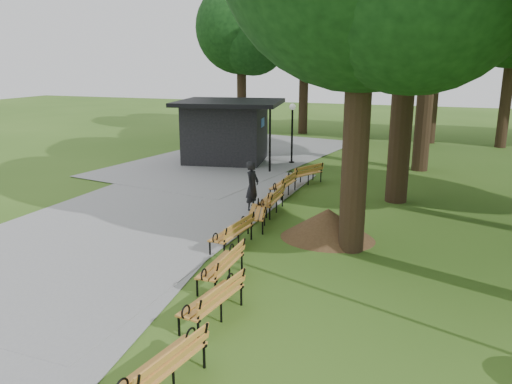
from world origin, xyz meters
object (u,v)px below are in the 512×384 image
(bench_3, at_px, (231,233))
(bench_0, at_px, (162,366))
(bench_7, at_px, (304,174))
(kiosk, at_px, (226,131))
(bench_5, at_px, (270,200))
(bench_6, at_px, (283,184))
(bench_4, at_px, (258,212))
(bench_1, at_px, (212,300))
(bench_2, at_px, (221,265))
(person, at_px, (252,186))
(lamp_post, at_px, (292,120))
(dirt_mound, at_px, (328,224))

(bench_3, bearing_deg, bench_0, 18.17)
(bench_3, height_order, bench_7, same)
(kiosk, relative_size, bench_0, 2.65)
(bench_0, xyz_separation_m, bench_5, (-1.44, 9.84, 0.00))
(bench_3, bearing_deg, bench_5, -173.82)
(bench_6, bearing_deg, bench_4, 7.21)
(kiosk, xyz_separation_m, bench_1, (6.20, -15.29, -1.14))
(kiosk, xyz_separation_m, bench_2, (5.67, -13.62, -1.14))
(person, xyz_separation_m, kiosk, (-4.32, 7.80, 0.70))
(bench_0, relative_size, bench_6, 1.00)
(bench_2, bearing_deg, lamp_post, -171.28)
(dirt_mound, distance_m, bench_7, 6.75)
(dirt_mound, height_order, bench_2, dirt_mound)
(lamp_post, height_order, bench_7, lamp_post)
(bench_3, bearing_deg, bench_1, 22.44)
(bench_0, bearing_deg, dirt_mound, -177.04)
(bench_5, xyz_separation_m, bench_7, (0.08, 4.39, 0.00))
(bench_2, bearing_deg, bench_3, -164.32)
(bench_4, bearing_deg, bench_5, 168.29)
(bench_0, relative_size, bench_3, 1.00)
(bench_0, bearing_deg, bench_6, -162.13)
(bench_0, height_order, bench_1, same)
(bench_5, bearing_deg, bench_3, -1.42)
(person, bearing_deg, bench_7, -3.98)
(bench_1, xyz_separation_m, bench_3, (-1.19, 3.91, 0.00))
(dirt_mound, bearing_deg, bench_3, -145.18)
(person, relative_size, bench_5, 0.92)
(dirt_mound, bearing_deg, bench_1, -102.05)
(kiosk, relative_size, bench_3, 2.65)
(lamp_post, distance_m, bench_2, 14.59)
(lamp_post, height_order, bench_6, lamp_post)
(bench_1, height_order, bench_6, same)
(lamp_post, height_order, bench_0, lamp_post)
(kiosk, xyz_separation_m, bench_3, (5.01, -11.38, -1.14))
(dirt_mound, xyz_separation_m, bench_2, (-1.72, -3.89, -0.02))
(lamp_post, bearing_deg, bench_5, -79.02)
(lamp_post, xyz_separation_m, bench_3, (1.68, -12.06, -1.74))
(dirt_mound, relative_size, bench_3, 1.23)
(lamp_post, distance_m, bench_3, 12.30)
(bench_4, bearing_deg, bench_7, 165.33)
(bench_0, height_order, bench_7, same)
(person, xyz_separation_m, bench_3, (0.69, -3.58, -0.44))
(bench_1, bearing_deg, person, -158.04)
(dirt_mound, height_order, bench_0, dirt_mound)
(kiosk, height_order, bench_5, kiosk)
(bench_3, distance_m, bench_7, 7.99)
(bench_0, relative_size, bench_4, 1.00)
(bench_6, relative_size, bench_7, 1.00)
(person, xyz_separation_m, bench_5, (0.65, 0.02, -0.44))
(kiosk, height_order, bench_0, kiosk)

